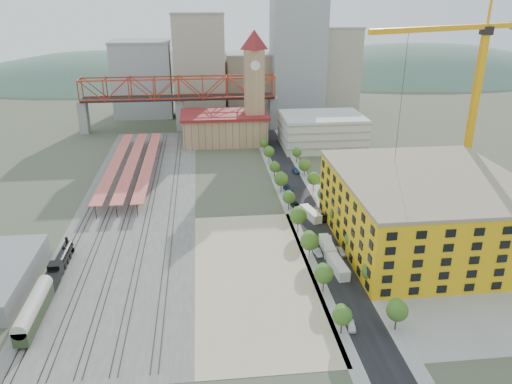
{
  "coord_description": "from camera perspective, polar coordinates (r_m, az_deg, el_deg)",
  "views": [
    {
      "loc": [
        -14.94,
        -133.01,
        62.27
      ],
      "look_at": [
        -0.56,
        -3.82,
        10.0
      ],
      "focal_mm": 35.0,
      "sensor_mm": 36.0,
      "label": 1
    }
  ],
  "objects": [
    {
      "name": "car_3",
      "position": [
        168.22,
        3.65,
        0.43
      ],
      "size": [
        2.86,
        5.77,
        1.61
      ],
      "primitive_type": "imported",
      "rotation": [
        0.0,
        0.0,
        0.11
      ],
      "color": "navy",
      "rests_on": "ground"
    },
    {
      "name": "car_1",
      "position": [
        128.6,
        7.05,
        -6.88
      ],
      "size": [
        1.94,
        4.43,
        1.42
      ],
      "primitive_type": "imported",
      "rotation": [
        0.0,
        0.0,
        0.1
      ],
      "color": "#A2A2A7",
      "rests_on": "ground"
    },
    {
      "name": "locomotive",
      "position": [
        128.63,
        -21.54,
        -7.71
      ],
      "size": [
        2.82,
        21.73,
        5.43
      ],
      "color": "black",
      "rests_on": "ground"
    },
    {
      "name": "ballast_strip",
      "position": [
        164.23,
        -13.23,
        -0.98
      ],
      "size": [
        36.0,
        165.0,
        0.06
      ],
      "primitive_type": "cube",
      "color": "#605E59",
      "rests_on": "ground"
    },
    {
      "name": "distant_hills",
      "position": [
        422.13,
        2.22,
        2.26
      ],
      "size": [
        647.0,
        264.0,
        227.0
      ],
      "color": "#4C6B59",
      "rests_on": "ground"
    },
    {
      "name": "construction_building",
      "position": [
        137.14,
        18.76,
        -2.0
      ],
      "size": [
        44.6,
        50.6,
        18.8
      ],
      "color": "yellow",
      "rests_on": "ground"
    },
    {
      "name": "ground",
      "position": [
        147.62,
        0.05,
        -3.04
      ],
      "size": [
        400.0,
        400.0,
        0.0
      ],
      "primitive_type": "plane",
      "color": "#474C38",
      "rests_on": "ground"
    },
    {
      "name": "site_trailer_a",
      "position": [
        121.81,
        9.36,
        -8.43
      ],
      "size": [
        3.32,
        10.08,
        2.71
      ],
      "primitive_type": "cube",
      "rotation": [
        0.0,
        0.0,
        0.07
      ],
      "color": "silver",
      "rests_on": "ground"
    },
    {
      "name": "site_trailer_c",
      "position": [
        130.36,
        8.2,
        -6.26
      ],
      "size": [
        3.79,
        9.26,
        2.46
      ],
      "primitive_type": "cube",
      "rotation": [
        0.0,
        0.0,
        -0.16
      ],
      "color": "silver",
      "rests_on": "ground"
    },
    {
      "name": "clock_tower",
      "position": [
        216.85,
        -0.21,
        13.0
      ],
      "size": [
        12.0,
        12.0,
        52.0
      ],
      "color": "tan",
      "rests_on": "ground"
    },
    {
      "name": "street_asphalt",
      "position": [
        163.51,
        5.04,
        -0.56
      ],
      "size": [
        12.0,
        170.0,
        0.06
      ],
      "primitive_type": "cube",
      "color": "black",
      "rests_on": "ground"
    },
    {
      "name": "tower_crane",
      "position": [
        158.19,
        23.2,
        11.56
      ],
      "size": [
        54.4,
        25.38,
        62.45
      ],
      "color": "#FDA710",
      "rests_on": "ground"
    },
    {
      "name": "construction_pad",
      "position": [
        142.26,
        19.41,
        -5.39
      ],
      "size": [
        50.0,
        90.0,
        0.06
      ],
      "primitive_type": "cube",
      "color": "gray",
      "rests_on": "ground"
    },
    {
      "name": "car_4",
      "position": [
        129.59,
        9.7,
        -6.76
      ],
      "size": [
        2.59,
        4.91,
        1.59
      ],
      "primitive_type": "imported",
      "rotation": [
        0.0,
        0.0,
        0.16
      ],
      "color": "silver",
      "rests_on": "ground"
    },
    {
      "name": "dirt_lot",
      "position": [
        119.57,
        -0.18,
        -9.46
      ],
      "size": [
        28.0,
        67.0,
        0.06
      ],
      "primitive_type": "cube",
      "color": "tan",
      "rests_on": "ground"
    },
    {
      "name": "street_trees",
      "position": [
        154.53,
        5.75,
        -1.97
      ],
      "size": [
        15.4,
        124.4,
        8.0
      ],
      "color": "#35611D",
      "rests_on": "ground"
    },
    {
      "name": "car_7",
      "position": [
        185.13,
        4.58,
        2.42
      ],
      "size": [
        2.39,
        5.12,
        1.45
      ],
      "primitive_type": "imported",
      "rotation": [
        0.0,
        0.0,
        0.07
      ],
      "color": "navy",
      "rests_on": "ground"
    },
    {
      "name": "sidewalk_east",
      "position": [
        164.65,
        6.92,
        -0.48
      ],
      "size": [
        3.0,
        170.0,
        0.04
      ],
      "primitive_type": "cube",
      "color": "gray",
      "rests_on": "ground"
    },
    {
      "name": "coach",
      "position": [
        112.03,
        -24.05,
        -12.19
      ],
      "size": [
        3.12,
        18.11,
        5.68
      ],
      "color": "#26331C",
      "rests_on": "ground"
    },
    {
      "name": "car_0",
      "position": [
        104.23,
        10.86,
        -14.79
      ],
      "size": [
        2.19,
        4.1,
        1.33
      ],
      "primitive_type": "imported",
      "rotation": [
        0.0,
        0.0,
        -0.17
      ],
      "color": "white",
      "rests_on": "ground"
    },
    {
      "name": "car_2",
      "position": [
        155.08,
        4.56,
        -1.55
      ],
      "size": [
        3.09,
        5.52,
        1.46
      ],
      "primitive_type": "imported",
      "rotation": [
        0.0,
        0.0,
        0.13
      ],
      "color": "black",
      "rests_on": "ground"
    },
    {
      "name": "site_trailer_d",
      "position": [
        148.28,
        6.27,
        -2.5
      ],
      "size": [
        4.94,
        9.98,
        2.64
      ],
      "primitive_type": "cube",
      "rotation": [
        0.0,
        0.0,
        0.26
      ],
      "color": "silver",
      "rests_on": "ground"
    },
    {
      "name": "site_trailer_b",
      "position": [
        130.66,
        8.15,
        -6.15
      ],
      "size": [
        2.64,
        9.62,
        2.63
      ],
      "primitive_type": "cube",
      "rotation": [
        0.0,
        0.0,
        -0.01
      ],
      "color": "silver",
      "rests_on": "ground"
    },
    {
      "name": "platform_canopies",
      "position": [
        189.11,
        -13.98,
        3.29
      ],
      "size": [
        16.0,
        80.0,
        4.12
      ],
      "color": "#D96853",
      "rests_on": "ground"
    },
    {
      "name": "car_6",
      "position": [
        147.72,
        7.54,
        -2.93
      ],
      "size": [
        2.51,
        5.12,
        1.4
      ],
      "primitive_type": "imported",
      "rotation": [
        0.0,
        0.0,
        -0.04
      ],
      "color": "black",
      "rests_on": "ground"
    },
    {
      "name": "truss_bridge",
      "position": [
        242.14,
        -8.8,
        11.33
      ],
      "size": [
        94.0,
        9.6,
        25.6
      ],
      "color": "gray",
      "rests_on": "ground"
    },
    {
      "name": "station_hall",
      "position": [
        222.3,
        -3.62,
        7.38
      ],
      "size": [
        38.0,
        24.0,
        13.1
      ],
      "color": "tan",
      "rests_on": "ground"
    },
    {
      "name": "parking_garage",
      "position": [
        216.47,
        7.53,
        6.92
      ],
      "size": [
        34.0,
        26.0,
        14.0
      ],
      "primitive_type": "cube",
      "color": "silver",
      "rests_on": "ground"
    },
    {
      "name": "rail_tracks",
      "position": [
        164.42,
        -13.86,
        -0.97
      ],
      "size": [
        26.56,
        160.0,
        0.18
      ],
      "color": "#382B23",
      "rests_on": "ground"
    },
    {
      "name": "sidewalk_west",
      "position": [
        162.57,
        3.14,
        -0.64
      ],
      "size": [
        3.0,
        170.0,
        0.04
      ],
      "primitive_type": "cube",
      "color": "gray",
      "rests_on": "ground"
    },
    {
      "name": "skyline",
      "position": [
        279.03,
        -1.73,
        13.77
      ],
      "size": [
        133.0,
        46.0,
        60.0
      ],
      "color": "#9EA0A3",
      "rests_on": "ground"
    },
    {
      "name": "car_5",
      "position": [
        150.74,
        7.24,
        -2.4
      ],
      "size": [
        1.78,
        4.13,
        1.32
      ],
      "primitive_type": "imported",
      "rotation": [
        0.0,
        0.0,
        -0.1
      ],
      "color": "gray",
      "rests_on": "ground"
    }
  ]
}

